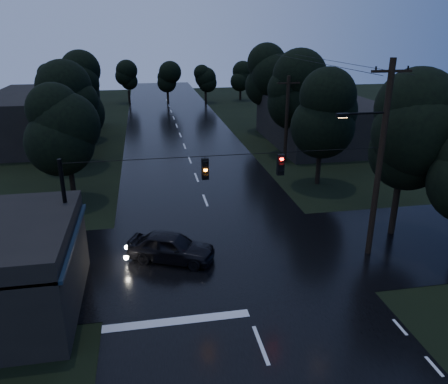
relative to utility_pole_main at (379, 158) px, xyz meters
name	(u,v)px	position (x,y,z in m)	size (l,w,h in m)	color
main_road	(190,160)	(-7.41, 19.00, -5.26)	(12.00, 120.00, 0.02)	black
cross_street	(227,256)	(-7.41, 1.00, -5.26)	(60.00, 9.00, 0.02)	black
building_far_right	(321,122)	(6.59, 23.00, -3.06)	(10.00, 14.00, 4.40)	black
building_far_left	(45,117)	(-21.41, 29.00, -2.76)	(10.00, 16.00, 5.00)	black
utility_pole_main	(379,158)	(0.00, 0.00, 0.00)	(3.50, 0.30, 10.00)	black
utility_pole_far	(287,119)	(0.89, 17.00, -1.38)	(2.00, 0.30, 7.50)	black
anchor_pole_left	(68,223)	(-14.91, 0.00, -2.26)	(0.18, 0.18, 6.00)	black
span_signals	(243,166)	(-6.85, -0.01, -0.01)	(15.00, 0.37, 1.12)	black
tree_corner_near	(406,132)	(2.59, 2.00, 0.74)	(4.48, 4.48, 9.44)	black
tree_left_a	(65,125)	(-16.41, 11.00, -0.02)	(3.92, 3.92, 8.26)	black
tree_left_b	(72,101)	(-17.01, 19.00, 0.36)	(4.20, 4.20, 8.85)	black
tree_left_c	(79,82)	(-17.61, 29.00, 0.74)	(4.48, 4.48, 9.44)	black
tree_right_a	(323,111)	(1.59, 11.00, 0.36)	(4.20, 4.20, 8.85)	black
tree_right_b	(295,90)	(2.19, 19.00, 0.74)	(4.48, 4.48, 9.44)	black
tree_right_c	(270,75)	(2.79, 29.00, 1.11)	(4.76, 4.76, 10.03)	black
car	(171,247)	(-10.27, 1.12, -4.50)	(1.80, 4.47, 1.52)	black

